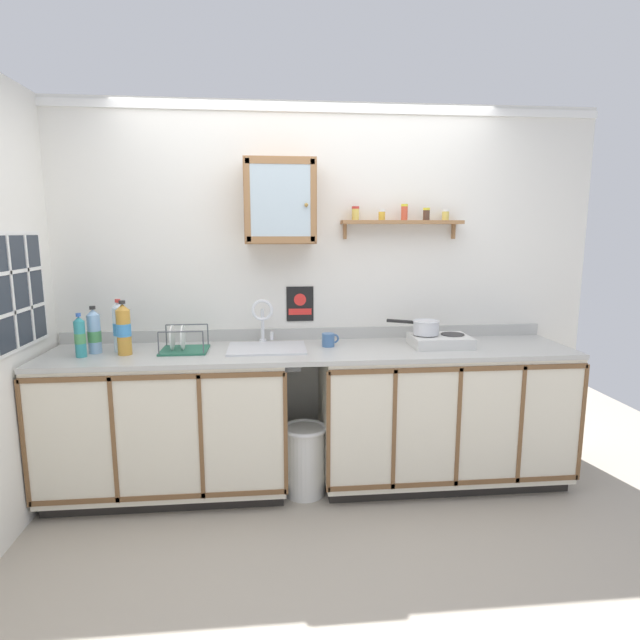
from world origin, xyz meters
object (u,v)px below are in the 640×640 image
object	(u,v)px
mug	(329,340)
bottle_detergent_teal_0	(80,337)
bottle_juice_amber_1	(124,329)
hot_plate_stove	(440,341)
wall_cabinet	(280,202)
dish_rack	(183,346)
bottle_water_clear_2	(119,327)
trash_bin	(305,459)
warning_sign	(300,304)
saucepan	(425,327)
bottle_water_blue_3	(94,332)
sink	(267,351)

from	to	relation	value
mug	bottle_detergent_teal_0	bearing A→B (deg)	-174.71
bottle_juice_amber_1	mug	bearing A→B (deg)	4.66
hot_plate_stove	wall_cabinet	distance (m)	1.37
bottle_detergent_teal_0	dish_rack	xyz separation A→B (m)	(0.58, 0.09, -0.09)
bottle_detergent_teal_0	bottle_water_clear_2	xyz separation A→B (m)	(0.19, 0.13, 0.03)
trash_bin	warning_sign	bearing A→B (deg)	89.95
trash_bin	bottle_detergent_teal_0	bearing A→B (deg)	178.55
saucepan	warning_sign	distance (m)	0.86
hot_plate_stove	mug	distance (m)	0.73
bottle_juice_amber_1	trash_bin	xyz separation A→B (m)	(1.09, -0.07, -0.85)
bottle_detergent_teal_0	mug	xyz separation A→B (m)	(1.51, 0.14, -0.08)
bottle_water_clear_2	warning_sign	distance (m)	1.17
bottle_detergent_teal_0	mug	world-z (taller)	bottle_detergent_teal_0
saucepan	bottle_water_blue_3	size ratio (longest dim) A/B	1.10
saucepan	mug	xyz separation A→B (m)	(-0.63, 0.04, -0.08)
bottle_detergent_teal_0	bottle_juice_amber_1	bearing A→B (deg)	8.51
sink	warning_sign	xyz separation A→B (m)	(0.23, 0.27, 0.26)
bottle_water_blue_3	wall_cabinet	world-z (taller)	wall_cabinet
bottle_detergent_teal_0	warning_sign	xyz separation A→B (m)	(1.33, 0.38, 0.13)
wall_cabinet	mug	bearing A→B (deg)	-21.18
bottle_detergent_teal_0	bottle_water_blue_3	size ratio (longest dim) A/B	0.91
dish_rack	warning_sign	bearing A→B (deg)	21.09
sink	warning_sign	world-z (taller)	warning_sign
bottle_water_blue_3	wall_cabinet	xyz separation A→B (m)	(1.15, 0.16, 0.80)
sink	hot_plate_stove	size ratio (longest dim) A/B	1.30
sink	dish_rack	xyz separation A→B (m)	(-0.52, -0.02, 0.05)
mug	trash_bin	size ratio (longest dim) A/B	0.26
sink	bottle_juice_amber_1	bearing A→B (deg)	-174.91
bottle_juice_amber_1	bottle_water_blue_3	bearing A→B (deg)	162.20
bottle_water_blue_3	trash_bin	distance (m)	1.53
bottle_detergent_teal_0	trash_bin	bearing A→B (deg)	-1.45
hot_plate_stove	trash_bin	bearing A→B (deg)	-172.98
warning_sign	mug	bearing A→B (deg)	-55.09
bottle_juice_amber_1	bottle_water_clear_2	world-z (taller)	bottle_juice_amber_1
bottle_juice_amber_1	mug	xyz separation A→B (m)	(1.26, 0.10, -0.11)
bottle_water_blue_3	dish_rack	world-z (taller)	bottle_water_blue_3
sink	bottle_juice_amber_1	distance (m)	0.88
bottle_detergent_teal_0	hot_plate_stove	bearing A→B (deg)	1.97
trash_bin	dish_rack	bearing A→B (deg)	170.43
bottle_water_blue_3	bottle_juice_amber_1	bearing A→B (deg)	-17.80
bottle_water_blue_3	warning_sign	bearing A→B (deg)	12.56
bottle_juice_amber_1	bottle_water_clear_2	xyz separation A→B (m)	(-0.05, 0.09, -0.00)
dish_rack	bottle_water_blue_3	bearing A→B (deg)	179.43
saucepan	trash_bin	world-z (taller)	saucepan
bottle_water_clear_2	wall_cabinet	bearing A→B (deg)	7.27
sink	saucepan	distance (m)	1.04
sink	bottle_water_blue_3	size ratio (longest dim) A/B	1.68
saucepan	mug	bearing A→B (deg)	176.49
bottle_water_clear_2	wall_cabinet	distance (m)	1.28
wall_cabinet	trash_bin	bearing A→B (deg)	-65.79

